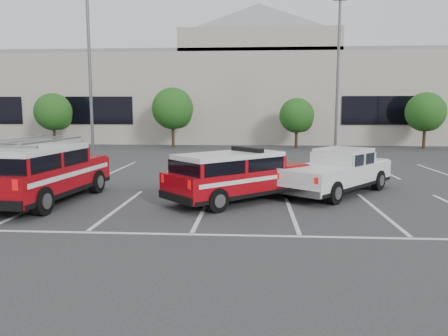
% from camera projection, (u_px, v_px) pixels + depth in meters
% --- Properties ---
extents(ground, '(120.00, 120.00, 0.00)m').
position_uv_depth(ground, '(204.00, 209.00, 13.72)').
color(ground, '#2F2F31').
rests_on(ground, ground).
extents(stall_markings, '(23.00, 15.00, 0.01)m').
position_uv_depth(stall_markings, '(216.00, 184.00, 18.17)').
color(stall_markings, silver).
rests_on(stall_markings, ground).
extents(convention_building, '(60.00, 16.99, 13.20)m').
position_uv_depth(convention_building, '(240.00, 93.00, 44.59)').
color(convention_building, '#B3A797').
rests_on(convention_building, ground).
extents(tree_left, '(3.07, 3.07, 4.42)m').
position_uv_depth(tree_left, '(55.00, 113.00, 36.13)').
color(tree_left, '#3F2B19').
rests_on(tree_left, ground).
extents(tree_mid_left, '(3.37, 3.37, 4.85)m').
position_uv_depth(tree_mid_left, '(174.00, 110.00, 35.44)').
color(tree_mid_left, '#3F2B19').
rests_on(tree_mid_left, ground).
extents(tree_mid_right, '(2.77, 2.77, 3.99)m').
position_uv_depth(tree_mid_right, '(298.00, 117.00, 34.85)').
color(tree_mid_right, '#3F2B19').
rests_on(tree_mid_right, ground).
extents(tree_right, '(3.07, 3.07, 4.42)m').
position_uv_depth(tree_right, '(426.00, 113.00, 34.16)').
color(tree_right, '#3F2B19').
rests_on(tree_right, ground).
extents(light_pole_left, '(0.90, 0.60, 10.24)m').
position_uv_depth(light_pole_left, '(90.00, 73.00, 25.42)').
color(light_pole_left, '#59595E').
rests_on(light_pole_left, ground).
extents(light_pole_mid, '(0.90, 0.60, 10.24)m').
position_uv_depth(light_pole_mid, '(338.00, 77.00, 28.39)').
color(light_pole_mid, '#59595E').
rests_on(light_pole_mid, ground).
extents(fire_chief_suv, '(5.07, 4.89, 1.82)m').
position_uv_depth(fire_chief_suv, '(238.00, 180.00, 14.78)').
color(fire_chief_suv, maroon).
rests_on(fire_chief_suv, ground).
extents(white_pickup, '(4.82, 5.36, 1.65)m').
position_uv_depth(white_pickup, '(337.00, 176.00, 16.16)').
color(white_pickup, silver).
rests_on(white_pickup, ground).
extents(ladder_suv, '(2.71, 5.69, 2.17)m').
position_uv_depth(ladder_suv, '(42.00, 177.00, 14.53)').
color(ladder_suv, maroon).
rests_on(ladder_suv, ground).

